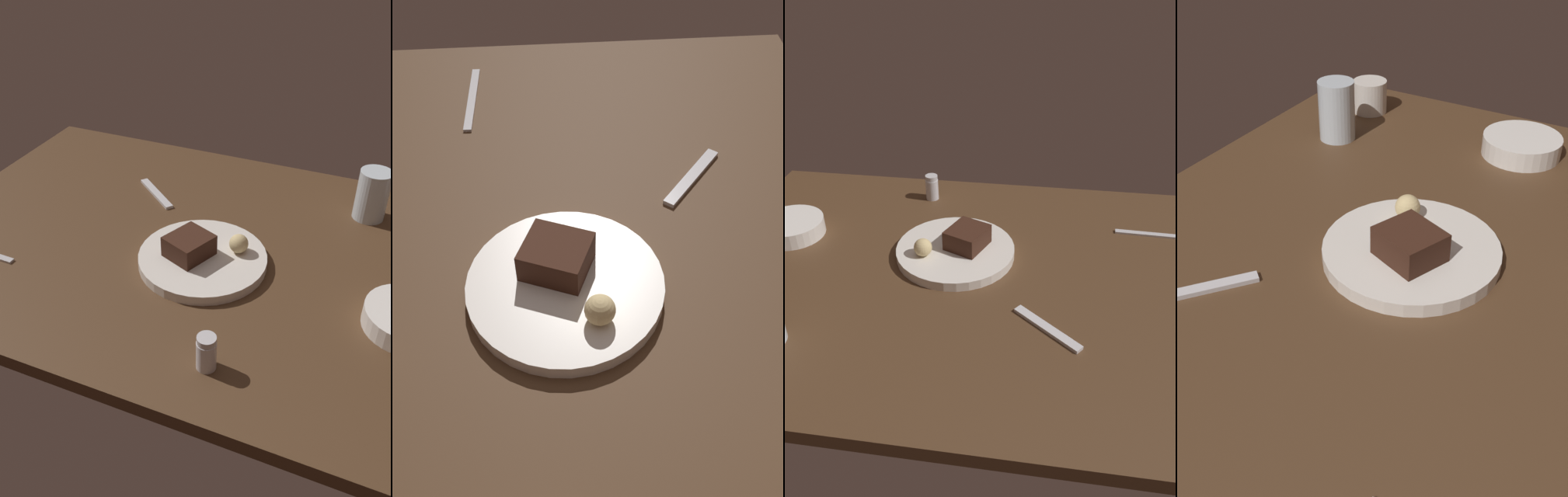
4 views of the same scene
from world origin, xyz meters
The scene contains 6 objects.
dining_table centered at (0.00, 0.00, 1.50)cm, with size 120.00×84.00×3.00cm, color #4C331E.
dessert_plate centered at (3.97, -5.90, 4.05)cm, with size 25.97×25.97×2.11cm, color white.
chocolate_cake_slice centered at (1.45, -6.84, 7.31)cm, with size 7.49×8.39×4.41cm, color #381E14.
bread_roll centered at (10.20, -1.97, 7.06)cm, with size 3.90×3.90×3.90cm, color #DBC184.
dessert_spoon centered at (-16.87, 15.14, 3.35)cm, with size 15.00×1.80×0.70cm, color silver.
butter_knife centered at (-41.32, -20.42, 3.25)cm, with size 19.00×1.40×0.50cm, color silver.
Camera 2 is at (52.24, -6.84, 65.62)cm, focal length 42.93 mm.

